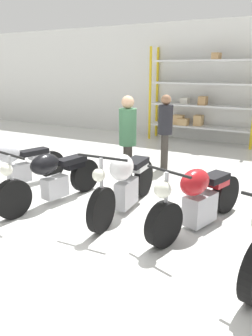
% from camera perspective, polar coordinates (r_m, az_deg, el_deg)
% --- Properties ---
extents(ground_plane, '(30.00, 30.00, 0.00)m').
position_cam_1_polar(ground_plane, '(5.09, -2.20, -8.72)').
color(ground_plane, silver).
extents(back_wall, '(30.00, 0.08, 3.60)m').
position_cam_1_polar(back_wall, '(10.57, 16.30, 14.08)').
color(back_wall, silver).
rests_on(back_wall, ground_plane).
extents(shelving_rack, '(3.24, 0.63, 2.86)m').
position_cam_1_polar(shelving_rack, '(10.39, 12.56, 11.73)').
color(shelving_rack, gold).
rests_on(shelving_rack, ground_plane).
extents(motorcycle_silver, '(0.90, 2.05, 0.96)m').
position_cam_1_polar(motorcycle_silver, '(6.60, -18.91, 0.60)').
color(motorcycle_silver, black).
rests_on(motorcycle_silver, ground_plane).
extents(motorcycle_black, '(0.71, 2.10, 1.00)m').
position_cam_1_polar(motorcycle_black, '(5.61, -12.81, -1.67)').
color(motorcycle_black, black).
rests_on(motorcycle_black, ground_plane).
extents(motorcycle_white, '(0.75, 2.16, 1.08)m').
position_cam_1_polar(motorcycle_white, '(5.15, -0.16, -2.42)').
color(motorcycle_white, black).
rests_on(motorcycle_white, ground_plane).
extents(motorcycle_red, '(0.91, 2.08, 1.01)m').
position_cam_1_polar(motorcycle_red, '(4.75, 12.39, -5.29)').
color(motorcycle_red, black).
rests_on(motorcycle_red, ground_plane).
extents(person_browsing, '(0.44, 0.44, 1.67)m').
position_cam_1_polar(person_browsing, '(7.34, 6.85, 7.22)').
color(person_browsing, '#38332D').
rests_on(person_browsing, ground_plane).
extents(person_near_rack, '(0.45, 0.45, 1.74)m').
position_cam_1_polar(person_near_rack, '(6.05, 0.30, 5.75)').
color(person_near_rack, '#38332D').
rests_on(person_near_rack, ground_plane).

